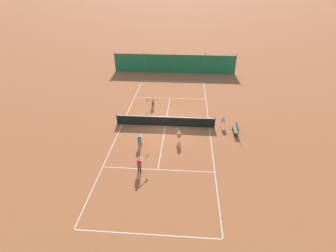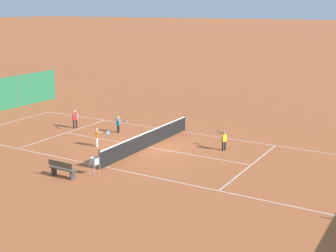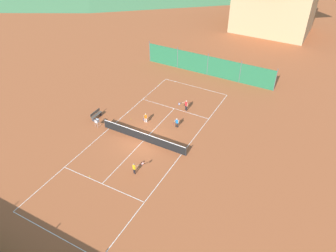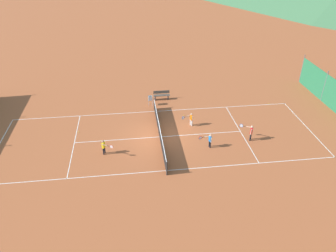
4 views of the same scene
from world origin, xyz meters
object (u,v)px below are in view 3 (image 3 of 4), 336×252
(player_near_service, at_px, (177,122))
(tennis_ball_by_net_left, at_px, (90,176))
(player_far_baseline, at_px, (146,117))
(tennis_ball_alley_left, at_px, (131,119))
(tennis_net, at_px, (143,137))
(ball_hopper, at_px, (97,121))
(player_near_baseline, at_px, (186,105))
(tennis_ball_near_corner, at_px, (159,84))
(player_far_service, at_px, (135,167))
(courtside_bench, at_px, (96,115))

(player_near_service, bearing_deg, tennis_ball_by_net_left, -108.53)
(player_far_baseline, height_order, tennis_ball_alley_left, player_far_baseline)
(player_near_service, bearing_deg, tennis_ball_alley_left, -168.10)
(tennis_net, distance_m, ball_hopper, 5.31)
(player_far_baseline, bearing_deg, tennis_ball_alley_left, -171.50)
(tennis_net, bearing_deg, tennis_ball_by_net_left, -102.91)
(player_near_baseline, xyz_separation_m, ball_hopper, (-6.55, -6.98, -0.08))
(tennis_ball_near_corner, bearing_deg, tennis_net, -68.03)
(player_far_service, xyz_separation_m, tennis_ball_by_net_left, (-3.14, -2.16, -0.63))
(player_far_baseline, distance_m, tennis_ball_alley_left, 1.81)
(tennis_ball_by_net_left, distance_m, tennis_ball_alley_left, 8.79)
(tennis_net, relative_size, player_near_service, 8.42)
(player_near_baseline, xyz_separation_m, tennis_ball_by_net_left, (-2.68, -12.93, -0.70))
(tennis_net, relative_size, player_far_service, 8.10)
(tennis_ball_near_corner, height_order, tennis_ball_alley_left, same)
(player_far_service, height_order, ball_hopper, player_far_service)
(tennis_net, height_order, tennis_ball_alley_left, tennis_net)
(tennis_net, distance_m, player_far_baseline, 2.99)
(player_near_baseline, xyz_separation_m, tennis_ball_alley_left, (-4.30, -4.30, -0.70))
(player_near_baseline, distance_m, tennis_ball_alley_left, 6.12)
(tennis_net, height_order, player_far_baseline, player_far_baseline)
(player_near_service, relative_size, tennis_ball_near_corner, 16.52)
(player_near_baseline, xyz_separation_m, courtside_bench, (-7.60, -5.85, -0.28))
(tennis_ball_alley_left, xyz_separation_m, courtside_bench, (-3.30, -1.56, 0.42))
(player_far_baseline, relative_size, ball_hopper, 1.24)
(tennis_ball_near_corner, bearing_deg, player_near_baseline, -34.39)
(player_far_baseline, bearing_deg, player_far_service, -65.39)
(tennis_net, height_order, courtside_bench, tennis_net)
(tennis_ball_alley_left, bearing_deg, courtside_bench, -154.74)
(tennis_ball_alley_left, bearing_deg, player_far_service, -53.67)
(tennis_net, relative_size, tennis_ball_by_net_left, 139.09)
(player_near_baseline, relative_size, tennis_ball_near_corner, 18.96)
(tennis_ball_near_corner, height_order, courtside_bench, courtside_bench)
(tennis_ball_near_corner, xyz_separation_m, ball_hopper, (-1.08, -10.72, 0.62))
(tennis_net, bearing_deg, player_near_baseline, 79.43)
(tennis_ball_near_corner, distance_m, courtside_bench, 9.84)
(player_near_baseline, distance_m, courtside_bench, 9.59)
(player_far_baseline, bearing_deg, tennis_net, -62.81)
(ball_hopper, height_order, courtside_bench, ball_hopper)
(player_far_service, bearing_deg, tennis_net, 112.86)
(tennis_ball_near_corner, bearing_deg, tennis_ball_alley_left, -81.75)
(courtside_bench, bearing_deg, tennis_ball_alley_left, 25.26)
(tennis_ball_alley_left, height_order, courtside_bench, courtside_bench)
(player_near_baseline, distance_m, ball_hopper, 9.57)
(tennis_ball_alley_left, relative_size, ball_hopper, 0.07)
(tennis_net, height_order, player_far_service, player_far_service)
(player_near_baseline, bearing_deg, player_far_baseline, -122.89)
(player_near_service, height_order, player_far_baseline, player_far_baseline)
(tennis_net, xyz_separation_m, tennis_ball_near_corner, (-4.21, 10.44, -0.47))
(player_near_service, distance_m, player_far_baseline, 3.27)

